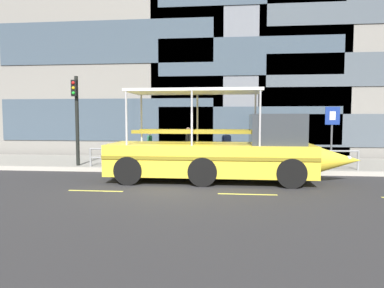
# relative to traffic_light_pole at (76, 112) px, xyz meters

# --- Properties ---
(ground_plane) EXTENTS (120.00, 120.00, 0.00)m
(ground_plane) POSITION_rel_traffic_light_pole_xyz_m (5.00, -3.60, -2.62)
(ground_plane) COLOR #2B2B2D
(sidewalk) EXTENTS (32.00, 4.80, 0.18)m
(sidewalk) POSITION_rel_traffic_light_pole_xyz_m (5.00, 2.00, -2.53)
(sidewalk) COLOR gray
(sidewalk) RESTS_ON ground_plane
(curb_edge) EXTENTS (32.00, 0.18, 0.18)m
(curb_edge) POSITION_rel_traffic_light_pole_xyz_m (5.00, -0.49, -2.53)
(curb_edge) COLOR #B2ADA3
(curb_edge) RESTS_ON ground_plane
(lane_centreline) EXTENTS (25.80, 0.12, 0.01)m
(lane_centreline) POSITION_rel_traffic_light_pole_xyz_m (5.00, -4.46, -2.62)
(lane_centreline) COLOR #DBD64C
(lane_centreline) RESTS_ON ground_plane
(curb_guardrail) EXTENTS (11.54, 0.09, 0.82)m
(curb_guardrail) POSITION_rel_traffic_light_pole_xyz_m (6.41, -0.15, -1.88)
(curb_guardrail) COLOR gray
(curb_guardrail) RESTS_ON sidewalk
(traffic_light_pole) EXTENTS (0.24, 0.46, 4.02)m
(traffic_light_pole) POSITION_rel_traffic_light_pole_xyz_m (0.00, 0.00, 0.00)
(traffic_light_pole) COLOR black
(traffic_light_pole) RESTS_ON sidewalk
(parking_sign) EXTENTS (0.60, 0.12, 2.63)m
(parking_sign) POSITION_rel_traffic_light_pole_xyz_m (11.20, 0.40, -0.65)
(parking_sign) COLOR #4C4F54
(parking_sign) RESTS_ON sidewalk
(duck_tour_boat) EXTENTS (9.24, 2.49, 3.35)m
(duck_tour_boat) POSITION_rel_traffic_light_pole_xyz_m (6.66, -2.23, -1.55)
(duck_tour_boat) COLOR yellow
(duck_tour_boat) RESTS_ON ground_plane
(pedestrian_near_bow) EXTENTS (0.44, 0.26, 1.60)m
(pedestrian_near_bow) POSITION_rel_traffic_light_pole_xyz_m (10.17, 0.99, -1.47)
(pedestrian_near_bow) COLOR #47423D
(pedestrian_near_bow) RESTS_ON sidewalk
(pedestrian_mid_left) EXTENTS (0.42, 0.30, 1.63)m
(pedestrian_mid_left) POSITION_rel_traffic_light_pole_xyz_m (6.71, 0.77, -1.46)
(pedestrian_mid_left) COLOR #47423D
(pedestrian_mid_left) RESTS_ON sidewalk
(pedestrian_mid_right) EXTENTS (0.23, 0.50, 1.72)m
(pedestrian_mid_right) POSITION_rel_traffic_light_pole_xyz_m (4.96, 0.79, -1.40)
(pedestrian_mid_right) COLOR black
(pedestrian_mid_right) RESTS_ON sidewalk
(pedestrian_near_stern) EXTENTS (0.21, 0.45, 1.55)m
(pedestrian_near_stern) POSITION_rel_traffic_light_pole_xyz_m (3.06, 1.23, -1.50)
(pedestrian_near_stern) COLOR #47423D
(pedestrian_near_stern) RESTS_ON sidewalk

